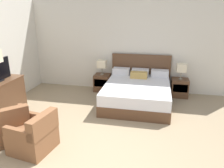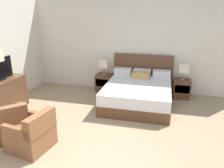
# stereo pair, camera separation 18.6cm
# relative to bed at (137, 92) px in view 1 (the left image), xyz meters

# --- Properties ---
(wall_back) EXTENTS (7.12, 0.06, 2.80)m
(wall_back) POSITION_rel_bed_xyz_m (-0.52, 1.05, 1.08)
(wall_back) COLOR silver
(wall_back) RESTS_ON ground
(bed) EXTENTS (1.80, 2.09, 1.18)m
(bed) POSITION_rel_bed_xyz_m (0.00, 0.00, 0.00)
(bed) COLOR brown
(bed) RESTS_ON ground
(nightstand_left) EXTENTS (0.48, 0.44, 0.54)m
(nightstand_left) POSITION_rel_bed_xyz_m (-1.18, 0.74, -0.05)
(nightstand_left) COLOR brown
(nightstand_left) RESTS_ON ground
(nightstand_right) EXTENTS (0.48, 0.44, 0.54)m
(nightstand_right) POSITION_rel_bed_xyz_m (1.18, 0.74, -0.05)
(nightstand_right) COLOR brown
(nightstand_right) RESTS_ON ground
(table_lamp_left) EXTENTS (0.26, 0.26, 0.45)m
(table_lamp_left) POSITION_rel_bed_xyz_m (-1.18, 0.74, 0.55)
(table_lamp_left) COLOR gray
(table_lamp_left) RESTS_ON nightstand_left
(table_lamp_right) EXTENTS (0.26, 0.26, 0.45)m
(table_lamp_right) POSITION_rel_bed_xyz_m (1.18, 0.74, 0.55)
(table_lamp_right) COLOR gray
(table_lamp_right) RESTS_ON nightstand_right
(dresser) EXTENTS (0.55, 1.14, 0.85)m
(dresser) POSITION_rel_bed_xyz_m (-3.18, -1.31, 0.12)
(dresser) COLOR brown
(dresser) RESTS_ON ground
(armchair_by_window) EXTENTS (0.97, 0.97, 0.76)m
(armchair_by_window) POSITION_rel_bed_xyz_m (-2.28, -2.34, -0.03)
(armchair_by_window) COLOR brown
(armchair_by_window) RESTS_ON ground
(armchair_companion) EXTENTS (0.79, 0.78, 0.76)m
(armchair_companion) POSITION_rel_bed_xyz_m (-1.62, -2.56, -0.03)
(armchair_companion) COLOR brown
(armchair_companion) RESTS_ON ground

